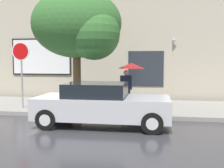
% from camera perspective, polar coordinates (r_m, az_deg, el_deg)
% --- Properties ---
extents(ground_plane, '(60.00, 60.00, 0.00)m').
position_cam_1_polar(ground_plane, '(9.22, -10.81, -8.30)').
color(ground_plane, '#333338').
extents(sidewalk, '(20.00, 4.00, 0.15)m').
position_cam_1_polar(sidewalk, '(12.02, -6.02, -4.76)').
color(sidewalk, gray).
rests_on(sidewalk, ground).
extents(building_facade, '(20.00, 0.67, 7.00)m').
position_cam_1_polar(building_facade, '(14.34, -3.66, 10.50)').
color(building_facade, '#B2A893').
rests_on(building_facade, ground).
extents(parked_car, '(4.30, 1.90, 1.39)m').
position_cam_1_polar(parked_car, '(8.70, -2.27, -4.37)').
color(parked_car, '#B7BABF').
rests_on(parked_car, ground).
extents(pedestrian_with_umbrella, '(1.07, 1.07, 1.87)m').
position_cam_1_polar(pedestrian_with_umbrella, '(10.73, 3.84, 2.64)').
color(pedestrian_with_umbrella, black).
rests_on(pedestrian_with_umbrella, sidewalk).
extents(street_tree, '(3.52, 2.99, 4.71)m').
position_cam_1_polar(street_tree, '(10.54, -6.89, 12.20)').
color(street_tree, '#4C3823').
rests_on(street_tree, sidewalk).
extents(stop_sign, '(0.76, 0.10, 2.72)m').
position_cam_1_polar(stop_sign, '(11.56, -18.88, 4.56)').
color(stop_sign, gray).
rests_on(stop_sign, sidewalk).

